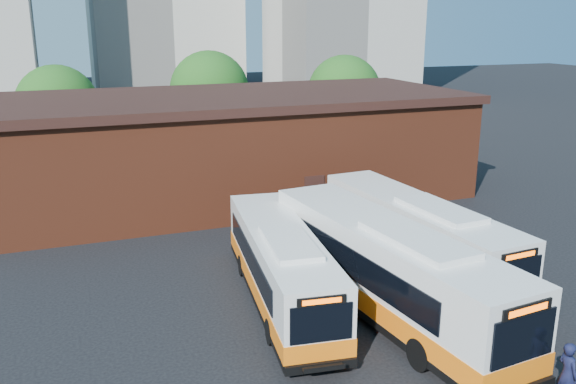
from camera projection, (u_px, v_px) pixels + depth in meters
name	position (u px, v px, depth m)	size (l,w,h in m)	color
ground	(393.00, 345.00, 20.90)	(220.00, 220.00, 0.00)	black
bus_midwest	(281.00, 269.00, 23.73)	(3.73, 11.56, 3.10)	white
bus_mideast	(387.00, 274.00, 22.65)	(4.09, 13.62, 3.66)	white
bus_east	(416.00, 238.00, 26.79)	(3.39, 12.42, 3.34)	white
transit_worker	(567.00, 374.00, 17.40)	(0.72, 0.48, 1.99)	#121534
depot_building	(233.00, 144.00, 38.01)	(28.60, 12.60, 6.40)	maroon
tree_west	(58.00, 106.00, 45.03)	(6.00, 6.00, 7.65)	#382314
tree_mid	(210.00, 90.00, 50.80)	(6.56, 6.56, 8.36)	#382314
tree_east	(344.00, 92.00, 51.91)	(6.24, 6.24, 7.96)	#382314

